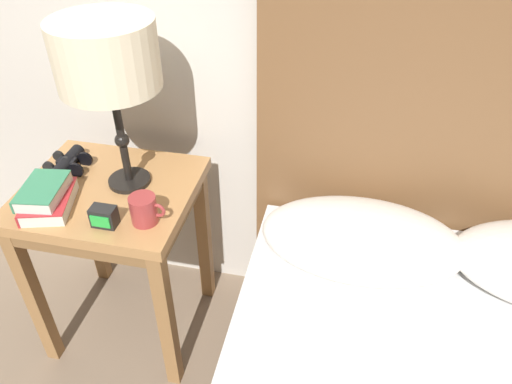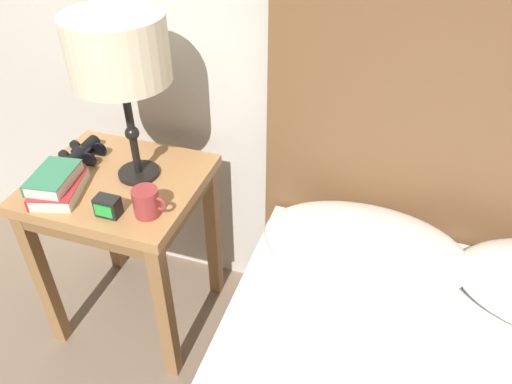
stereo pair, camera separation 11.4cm
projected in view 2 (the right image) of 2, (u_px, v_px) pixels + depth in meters
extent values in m
cube|color=#AD7A47|center=(118.00, 184.00, 1.59)|extent=(0.53, 0.47, 0.04)
cube|color=brown|center=(120.00, 194.00, 1.62)|extent=(0.50, 0.44, 0.05)
cube|color=olive|center=(44.00, 280.00, 1.69)|extent=(0.04, 0.04, 0.61)
cube|color=olive|center=(165.00, 314.00, 1.58)|extent=(0.04, 0.04, 0.61)
cube|color=olive|center=(107.00, 209.00, 1.99)|extent=(0.04, 0.04, 0.61)
cube|color=olive|center=(213.00, 234.00, 1.88)|extent=(0.04, 0.04, 0.61)
cube|color=silver|center=(459.00, 315.00, 1.35)|extent=(1.19, 0.28, 0.01)
cube|color=brown|center=(472.00, 197.00, 1.53)|extent=(1.30, 0.06, 1.26)
ellipsoid|color=silver|center=(363.00, 246.00, 1.46)|extent=(0.60, 0.36, 0.15)
cylinder|color=black|center=(139.00, 173.00, 1.59)|extent=(0.13, 0.13, 0.01)
cylinder|color=black|center=(131.00, 129.00, 1.50)|extent=(0.02, 0.02, 0.31)
sphere|color=black|center=(132.00, 133.00, 1.50)|extent=(0.04, 0.04, 0.04)
cylinder|color=beige|center=(117.00, 49.00, 1.34)|extent=(0.28, 0.28, 0.19)
cube|color=silver|center=(59.00, 189.00, 1.51)|extent=(0.17, 0.21, 0.04)
cube|color=#B2282D|center=(58.00, 184.00, 1.49)|extent=(0.17, 0.21, 0.00)
cube|color=#B2282D|center=(39.00, 188.00, 1.51)|extent=(0.06, 0.18, 0.04)
cube|color=silver|center=(54.00, 178.00, 1.48)|extent=(0.13, 0.18, 0.03)
cube|color=#337F56|center=(52.00, 173.00, 1.47)|extent=(0.13, 0.18, 0.00)
cube|color=#337F56|center=(37.00, 176.00, 1.49)|extent=(0.03, 0.17, 0.04)
cylinder|color=black|center=(76.00, 157.00, 1.64)|extent=(0.05, 0.10, 0.04)
cylinder|color=black|center=(89.00, 160.00, 1.63)|extent=(0.05, 0.01, 0.05)
cylinder|color=black|center=(64.00, 155.00, 1.65)|extent=(0.04, 0.01, 0.04)
cylinder|color=black|center=(87.00, 147.00, 1.69)|extent=(0.05, 0.10, 0.04)
cylinder|color=black|center=(100.00, 150.00, 1.67)|extent=(0.05, 0.01, 0.05)
cylinder|color=black|center=(75.00, 145.00, 1.70)|extent=(0.04, 0.01, 0.04)
cube|color=black|center=(81.00, 150.00, 1.66)|extent=(0.06, 0.04, 0.01)
cylinder|color=black|center=(81.00, 149.00, 1.65)|extent=(0.02, 0.01, 0.02)
cylinder|color=#993333|center=(146.00, 202.00, 1.42)|extent=(0.08, 0.08, 0.08)
torus|color=#993333|center=(159.00, 204.00, 1.40)|extent=(0.05, 0.01, 0.05)
cube|color=black|center=(108.00, 206.00, 1.42)|extent=(0.07, 0.04, 0.06)
cube|color=green|center=(103.00, 211.00, 1.40)|extent=(0.06, 0.00, 0.04)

